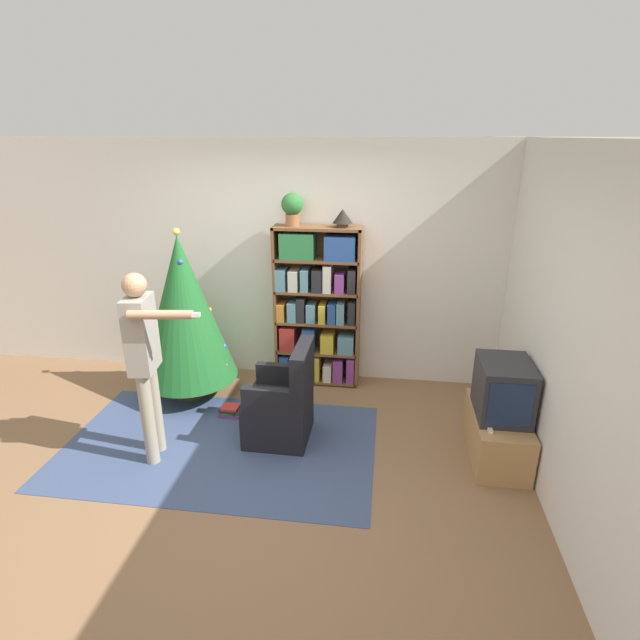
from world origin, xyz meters
The scene contains 14 objects.
ground_plane centered at (0.00, 0.00, 0.00)m, with size 14.00×14.00×0.00m, color #846042.
wall_back centered at (0.00, 1.88, 1.30)m, with size 8.00×0.10×2.60m.
wall_right centered at (2.30, 0.00, 1.30)m, with size 0.10×8.00×2.60m.
area_rug centered at (-0.40, 0.29, 0.00)m, with size 2.76×1.67×0.01m.
bookshelf centered at (0.29, 1.66, 0.87)m, with size 0.91×0.28×1.75m.
tv_stand centered at (2.01, 0.48, 0.21)m, with size 0.43×0.86×0.41m.
television centered at (2.01, 0.48, 0.65)m, with size 0.42×0.54×0.47m.
game_remote centered at (1.88, 0.22, 0.42)m, with size 0.04×0.12×0.02m.
christmas_tree centered at (-1.00, 1.17, 0.96)m, with size 0.99×0.99×1.78m.
armchair centered at (0.14, 0.50, 0.32)m, with size 0.58×0.57×0.92m.
standing_person centered at (-0.89, 0.08, 0.97)m, with size 0.67×0.47×1.64m.
potted_plant centered at (0.04, 1.67, 1.94)m, with size 0.22×0.22×0.33m.
table_lamp centered at (0.55, 1.67, 1.85)m, with size 0.20×0.20×0.18m.
book_pile_near_tree centered at (-0.46, 0.81, 0.05)m, with size 0.22×0.17×0.11m.
Camera 1 is at (1.00, -3.35, 2.62)m, focal length 28.00 mm.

